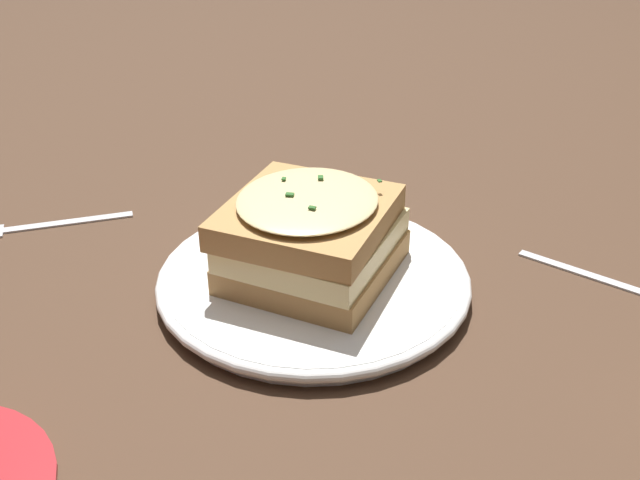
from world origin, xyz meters
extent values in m
plane|color=#473021|center=(0.00, 0.00, 0.00)|extent=(2.40, 2.40, 0.00)
cylinder|color=white|center=(0.01, 0.02, 0.01)|extent=(0.23, 0.23, 0.02)
torus|color=white|center=(0.01, 0.02, 0.01)|extent=(0.24, 0.24, 0.01)
cube|color=#B2844C|center=(0.01, 0.02, 0.03)|extent=(0.15, 0.15, 0.02)
cube|color=#EFDB93|center=(0.01, 0.02, 0.04)|extent=(0.15, 0.15, 0.02)
cube|color=#B2844C|center=(0.01, 0.03, 0.06)|extent=(0.15, 0.15, 0.02)
ellipsoid|color=beige|center=(0.01, 0.03, 0.08)|extent=(0.14, 0.14, 0.01)
cube|color=#2D6028|center=(0.04, 0.02, 0.08)|extent=(0.01, 0.00, 0.00)
cube|color=#2D6028|center=(0.04, 0.05, 0.08)|extent=(0.00, 0.00, 0.00)
cube|color=#2D6028|center=(0.01, 0.04, 0.08)|extent=(0.00, 0.01, 0.00)
cube|color=#2D6028|center=(-0.01, 0.02, 0.08)|extent=(0.00, 0.01, 0.00)
cube|color=#2D6028|center=(0.04, -0.02, 0.08)|extent=(0.00, 0.00, 0.00)
cube|color=silver|center=(0.11, 0.25, 0.00)|extent=(0.04, 0.11, 0.00)
cube|color=silver|center=(0.04, -0.20, 0.00)|extent=(0.07, 0.10, 0.00)
camera|label=1|loc=(-0.47, 0.00, 0.33)|focal=42.00mm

